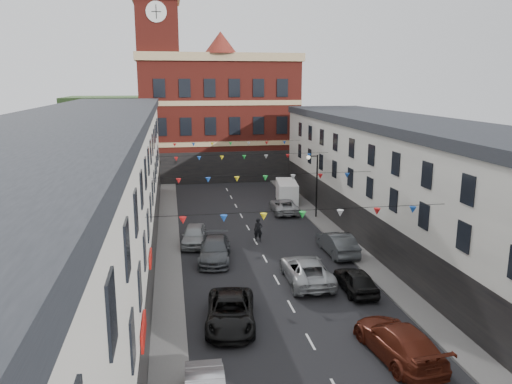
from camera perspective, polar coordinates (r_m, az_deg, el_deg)
ground at (r=32.83m, az=2.35°, el=-9.99°), size 160.00×160.00×0.00m
pavement_left at (r=34.01m, az=-9.97°, el=-9.22°), size 1.80×64.00×0.15m
pavement_right at (r=36.54m, az=12.42°, el=-7.77°), size 1.80×64.00×0.15m
terrace_left at (r=31.91m, az=-19.12°, el=-1.25°), size 8.40×56.00×10.70m
terrace_right at (r=36.49m, az=20.48°, el=-0.49°), size 8.40×56.00×9.70m
civic_building at (r=68.04m, az=-4.39°, el=8.74°), size 20.60×13.30×18.50m
clock_tower at (r=64.69m, az=-11.07°, el=14.38°), size 5.60×5.60×30.00m
distant_hill at (r=91.98m, az=-8.32°, el=7.66°), size 40.00×14.00×10.00m
street_lamp at (r=46.35m, az=6.69°, el=1.66°), size 1.10×0.36×6.00m
car_left_c at (r=26.92m, az=-2.92°, el=-13.52°), size 3.19×5.70×1.51m
car_left_d at (r=36.02m, az=-4.73°, el=-6.61°), size 2.93×5.67×1.57m
car_left_e at (r=39.59m, az=-7.09°, el=-4.92°), size 2.42×4.73×1.54m
car_right_c at (r=24.94m, az=15.97°, el=-16.08°), size 2.89×5.89×1.65m
car_right_d at (r=31.43m, az=11.32°, el=-9.85°), size 1.74×4.31×1.47m
car_right_e at (r=37.71m, az=9.27°, el=-5.79°), size 1.92×5.07×1.65m
car_right_f at (r=48.77m, az=3.22°, el=-1.59°), size 2.55×5.12×1.40m
moving_car at (r=32.33m, az=5.78°, el=-8.88°), size 2.82×5.84×1.60m
white_van at (r=52.80m, az=3.53°, el=-0.02°), size 2.66×5.34×2.26m
pedestrian at (r=39.97m, az=0.25°, el=-4.36°), size 0.75×0.55×1.91m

